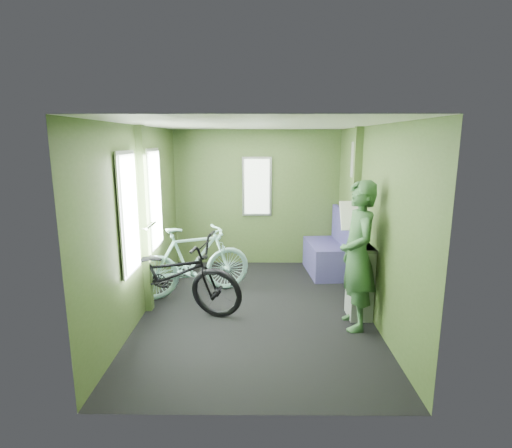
# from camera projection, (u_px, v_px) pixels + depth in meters

# --- Properties ---
(room) EXTENTS (4.00, 4.02, 2.31)m
(room) POSITION_uv_depth(u_px,v_px,m) (253.00, 198.00, 4.85)
(room) COLOR black
(room) RESTS_ON ground
(bicycle_black) EXTENTS (2.06, 1.30, 1.09)m
(bicycle_black) POSITION_uv_depth(u_px,v_px,m) (170.00, 312.00, 5.04)
(bicycle_black) COLOR black
(bicycle_black) RESTS_ON ground
(bicycle_mint) EXTENTS (1.73, 1.16, 1.03)m
(bicycle_mint) POSITION_uv_depth(u_px,v_px,m) (194.00, 295.00, 5.58)
(bicycle_mint) COLOR #8DC9C3
(bicycle_mint) RESTS_ON ground
(passenger) EXTENTS (0.43, 0.72, 1.70)m
(passenger) POSITION_uv_depth(u_px,v_px,m) (358.00, 256.00, 4.49)
(passenger) COLOR #2F572F
(passenger) RESTS_ON ground
(waste_box) EXTENTS (0.26, 0.37, 0.89)m
(waste_box) POSITION_uv_depth(u_px,v_px,m) (360.00, 282.00, 4.83)
(waste_box) COLOR gray
(waste_box) RESTS_ON ground
(bench_seat) EXTENTS (0.64, 1.04, 1.06)m
(bench_seat) POSITION_uv_depth(u_px,v_px,m) (328.00, 254.00, 6.45)
(bench_seat) COLOR navy
(bench_seat) RESTS_ON ground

